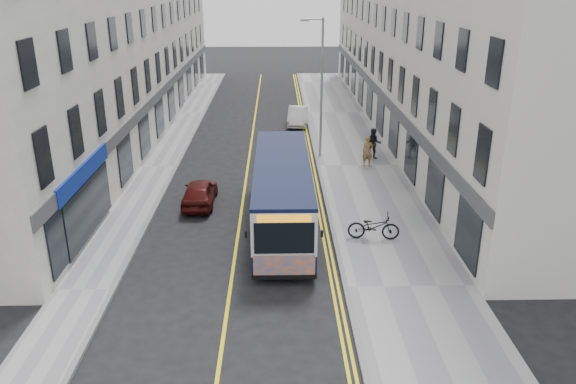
{
  "coord_description": "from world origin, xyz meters",
  "views": [
    {
      "loc": [
        1.65,
        -18.03,
        10.13
      ],
      "look_at": [
        2.11,
        4.04,
        1.6
      ],
      "focal_mm": 35.0,
      "sensor_mm": 36.0,
      "label": 1
    }
  ],
  "objects_px": {
    "car_maroon": "(200,192)",
    "pedestrian_far": "(374,144)",
    "car_white": "(298,116)",
    "streetlamp": "(320,83)",
    "bicycle": "(374,226)",
    "pedestrian_near": "(368,151)",
    "city_bus": "(282,192)"
  },
  "relations": [
    {
      "from": "streetlamp",
      "to": "car_white",
      "type": "height_order",
      "value": "streetlamp"
    },
    {
      "from": "pedestrian_far",
      "to": "pedestrian_near",
      "type": "bearing_deg",
      "value": -110.44
    },
    {
      "from": "pedestrian_near",
      "to": "pedestrian_far",
      "type": "bearing_deg",
      "value": 61.89
    },
    {
      "from": "streetlamp",
      "to": "bicycle",
      "type": "relative_size",
      "value": 3.85
    },
    {
      "from": "pedestrian_far",
      "to": "city_bus",
      "type": "bearing_deg",
      "value": -117.95
    },
    {
      "from": "city_bus",
      "to": "car_white",
      "type": "xyz_separation_m",
      "value": [
        1.32,
        17.78,
        -0.96
      ]
    },
    {
      "from": "car_white",
      "to": "pedestrian_far",
      "type": "bearing_deg",
      "value": -59.89
    },
    {
      "from": "streetlamp",
      "to": "car_maroon",
      "type": "height_order",
      "value": "streetlamp"
    },
    {
      "from": "car_maroon",
      "to": "pedestrian_far",
      "type": "bearing_deg",
      "value": -144.52
    },
    {
      "from": "pedestrian_far",
      "to": "car_maroon",
      "type": "height_order",
      "value": "pedestrian_far"
    },
    {
      "from": "city_bus",
      "to": "pedestrian_far",
      "type": "xyz_separation_m",
      "value": [
        5.41,
        9.13,
        -0.57
      ]
    },
    {
      "from": "city_bus",
      "to": "car_maroon",
      "type": "height_order",
      "value": "city_bus"
    },
    {
      "from": "streetlamp",
      "to": "pedestrian_near",
      "type": "xyz_separation_m",
      "value": [
        2.56,
        -2.12,
        -3.41
      ]
    },
    {
      "from": "bicycle",
      "to": "car_white",
      "type": "relative_size",
      "value": 0.54
    },
    {
      "from": "city_bus",
      "to": "streetlamp",
      "type": "bearing_deg",
      "value": 77.02
    },
    {
      "from": "streetlamp",
      "to": "car_maroon",
      "type": "relative_size",
      "value": 2.23
    },
    {
      "from": "pedestrian_near",
      "to": "pedestrian_far",
      "type": "height_order",
      "value": "pedestrian_far"
    },
    {
      "from": "pedestrian_far",
      "to": "car_maroon",
      "type": "relative_size",
      "value": 0.51
    },
    {
      "from": "bicycle",
      "to": "pedestrian_far",
      "type": "distance_m",
      "value": 10.81
    },
    {
      "from": "car_maroon",
      "to": "car_white",
      "type": "bearing_deg",
      "value": -108.51
    },
    {
      "from": "pedestrian_near",
      "to": "car_white",
      "type": "bearing_deg",
      "value": 104.53
    },
    {
      "from": "city_bus",
      "to": "pedestrian_far",
      "type": "height_order",
      "value": "city_bus"
    },
    {
      "from": "pedestrian_near",
      "to": "pedestrian_far",
      "type": "distance_m",
      "value": 1.42
    },
    {
      "from": "bicycle",
      "to": "car_white",
      "type": "xyz_separation_m",
      "value": [
        -2.34,
        19.32,
        -0.03
      ]
    },
    {
      "from": "streetlamp",
      "to": "car_maroon",
      "type": "xyz_separation_m",
      "value": [
        -6.17,
        -7.33,
        -3.77
      ]
    },
    {
      "from": "bicycle",
      "to": "car_white",
      "type": "bearing_deg",
      "value": 13.1
    },
    {
      "from": "city_bus",
      "to": "car_white",
      "type": "relative_size",
      "value": 2.59
    },
    {
      "from": "bicycle",
      "to": "streetlamp",
      "type": "bearing_deg",
      "value": 13.01
    },
    {
      "from": "city_bus",
      "to": "car_maroon",
      "type": "xyz_separation_m",
      "value": [
        -3.88,
        2.61,
        -0.98
      ]
    },
    {
      "from": "streetlamp",
      "to": "pedestrian_far",
      "type": "relative_size",
      "value": 4.42
    },
    {
      "from": "pedestrian_far",
      "to": "streetlamp",
      "type": "bearing_deg",
      "value": 167.96
    },
    {
      "from": "car_white",
      "to": "car_maroon",
      "type": "xyz_separation_m",
      "value": [
        -5.2,
        -15.16,
        -0.03
      ]
    }
  ]
}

